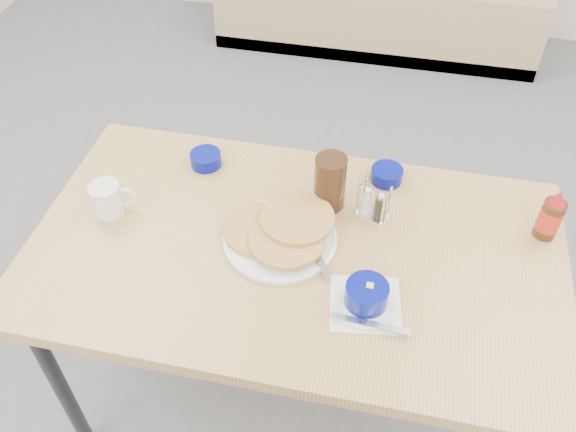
% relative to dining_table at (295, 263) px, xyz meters
% --- Properties ---
extents(dining_table, '(1.40, 0.80, 0.76)m').
position_rel_dining_table_xyz_m(dining_table, '(0.00, 0.00, 0.00)').
color(dining_table, tan).
rests_on(dining_table, ground).
extents(pancake_plate, '(0.31, 0.30, 0.05)m').
position_rel_dining_table_xyz_m(pancake_plate, '(-0.04, 0.02, 0.08)').
color(pancake_plate, white).
rests_on(pancake_plate, dining_table).
extents(coffee_mug, '(0.12, 0.08, 0.09)m').
position_rel_dining_table_xyz_m(coffee_mug, '(-0.53, 0.02, 0.11)').
color(coffee_mug, white).
rests_on(coffee_mug, dining_table).
extents(grits_setting, '(0.21, 0.19, 0.07)m').
position_rel_dining_table_xyz_m(grits_setting, '(0.20, -0.15, 0.09)').
color(grits_setting, white).
rests_on(grits_setting, dining_table).
extents(creamer_bowl, '(0.09, 0.09, 0.04)m').
position_rel_dining_table_xyz_m(creamer_bowl, '(-0.33, 0.27, 0.08)').
color(creamer_bowl, '#050D7A').
rests_on(creamer_bowl, dining_table).
extents(butter_bowl, '(0.09, 0.09, 0.04)m').
position_rel_dining_table_xyz_m(butter_bowl, '(0.21, 0.32, 0.08)').
color(butter_bowl, '#050D7A').
rests_on(butter_bowl, dining_table).
extents(amber_tumbler, '(0.11, 0.11, 0.16)m').
position_rel_dining_table_xyz_m(amber_tumbler, '(0.06, 0.18, 0.14)').
color(amber_tumbler, '#311D0F').
rests_on(amber_tumbler, dining_table).
extents(condiment_caddy, '(0.10, 0.08, 0.11)m').
position_rel_dining_table_xyz_m(condiment_caddy, '(0.18, 0.17, 0.10)').
color(condiment_caddy, silver).
rests_on(condiment_caddy, dining_table).
extents(syrup_bottle, '(0.06, 0.06, 0.16)m').
position_rel_dining_table_xyz_m(syrup_bottle, '(0.64, 0.19, 0.13)').
color(syrup_bottle, '#47230F').
rests_on(syrup_bottle, dining_table).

